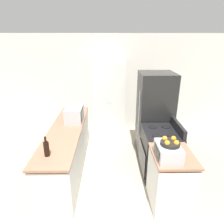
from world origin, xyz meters
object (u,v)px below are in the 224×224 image
object	(u,v)px
stove	(160,152)
refrigerator	(154,115)
pantry_cabinet	(109,99)
microwave	(74,114)
toaster_oven	(168,151)
wine_bottle	(46,149)
fruit_bowl	(170,143)

from	to	relation	value
stove	refrigerator	xyz separation A→B (m)	(0.04, 0.79, 0.46)
pantry_cabinet	refrigerator	world-z (taller)	pantry_cabinet
microwave	toaster_oven	xyz separation A→B (m)	(1.53, -1.39, -0.04)
stove	wine_bottle	size ratio (longest dim) A/B	3.46
toaster_oven	wine_bottle	bearing A→B (deg)	177.31
wine_bottle	fruit_bowl	size ratio (longest dim) A/B	1.13
stove	toaster_oven	size ratio (longest dim) A/B	2.41
refrigerator	pantry_cabinet	bearing A→B (deg)	134.73
refrigerator	fruit_bowl	bearing A→B (deg)	-95.31
refrigerator	fruit_bowl	xyz separation A→B (m)	(-0.15, -1.64, 0.22)
pantry_cabinet	microwave	distance (m)	1.44
wine_bottle	fruit_bowl	distance (m)	1.74
wine_bottle	microwave	bearing A→B (deg)	81.83
refrigerator	fruit_bowl	distance (m)	1.66
microwave	wine_bottle	bearing A→B (deg)	-98.17
wine_bottle	pantry_cabinet	bearing A→B (deg)	70.85
pantry_cabinet	toaster_oven	bearing A→B (deg)	-72.61
microwave	wine_bottle	xyz separation A→B (m)	(-0.19, -1.31, -0.03)
microwave	toaster_oven	bearing A→B (deg)	-42.29
pantry_cabinet	fruit_bowl	bearing A→B (deg)	-72.28
stove	fruit_bowl	world-z (taller)	fruit_bowl
pantry_cabinet	refrigerator	xyz separation A→B (m)	(1.00, -1.01, -0.05)
refrigerator	toaster_oven	world-z (taller)	refrigerator
pantry_cabinet	fruit_bowl	xyz separation A→B (m)	(0.85, -2.65, 0.18)
pantry_cabinet	wine_bottle	world-z (taller)	pantry_cabinet
stove	wine_bottle	bearing A→B (deg)	-157.43
microwave	wine_bottle	world-z (taller)	wine_bottle
refrigerator	fruit_bowl	size ratio (longest dim) A/B	6.80
wine_bottle	toaster_oven	world-z (taller)	wine_bottle
microwave	fruit_bowl	xyz separation A→B (m)	(1.55, -1.39, 0.10)
fruit_bowl	refrigerator	bearing A→B (deg)	84.69
stove	wine_bottle	distance (m)	2.08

